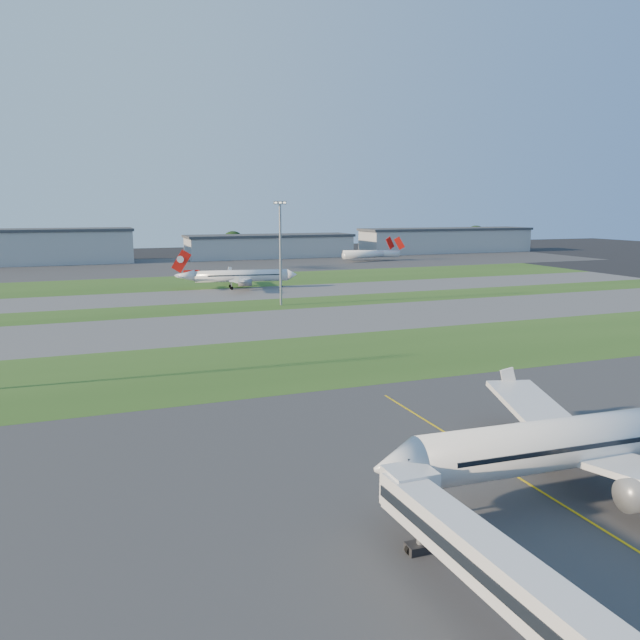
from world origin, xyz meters
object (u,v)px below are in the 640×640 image
airliner_taxiing (240,276)px  mini_jet_near (368,254)px  mini_jet_far (371,254)px  light_mast_centre (280,246)px  airliner_parked (599,440)px  jet_bridge (517,586)px

airliner_taxiing → mini_jet_near: size_ratio=1.21×
mini_jet_near → mini_jet_far: 5.01m
mini_jet_far → light_mast_centre: 137.76m
mini_jet_far → light_mast_centre: (-78.63, -112.53, 11.53)m
airliner_taxiing → light_mast_centre: size_ratio=1.33×
airliner_parked → light_mast_centre: size_ratio=1.63×
jet_bridge → mini_jet_near: (99.89, 232.23, -0.73)m
airliner_taxiing → light_mast_centre: 37.36m
airliner_taxiing → light_mast_centre: light_mast_centre is taller
airliner_parked → mini_jet_near: size_ratio=1.48×
jet_bridge → airliner_parked: 24.08m
mini_jet_near → light_mast_centre: bearing=-136.3°
mini_jet_far → mini_jet_near: bearing=-115.1°
mini_jet_near → light_mast_centre: (-75.08, -108.99, 11.53)m
mini_jet_near → mini_jet_far: same height
jet_bridge → mini_jet_far: mini_jet_far is taller
jet_bridge → airliner_parked: (19.52, 14.09, 0.60)m
airliner_parked → mini_jet_far: airliner_parked is taller
airliner_taxiing → mini_jet_near: (76.77, 73.34, -0.51)m
airliner_parked → mini_jet_near: airliner_parked is taller
mini_jet_near → jet_bridge: bearing=-125.0°
airliner_parked → mini_jet_near: 232.48m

